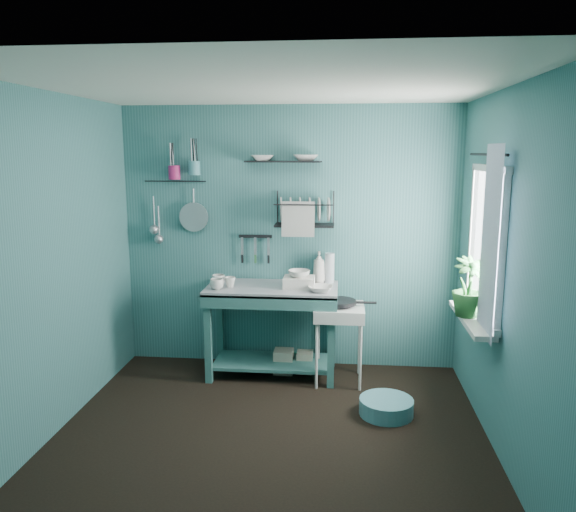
# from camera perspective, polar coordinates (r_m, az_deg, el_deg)

# --- Properties ---
(floor) EXTENTS (3.20, 3.20, 0.00)m
(floor) POSITION_cam_1_polar(r_m,az_deg,el_deg) (4.36, -1.84, -17.84)
(floor) COLOR black
(floor) RESTS_ON ground
(ceiling) EXTENTS (3.20, 3.20, 0.00)m
(ceiling) POSITION_cam_1_polar(r_m,az_deg,el_deg) (3.85, -2.07, 16.94)
(ceiling) COLOR silver
(ceiling) RESTS_ON ground
(wall_back) EXTENTS (3.20, 0.00, 3.20)m
(wall_back) POSITION_cam_1_polar(r_m,az_deg,el_deg) (5.38, 0.15, 1.80)
(wall_back) COLOR #326667
(wall_back) RESTS_ON ground
(wall_front) EXTENTS (3.20, 0.00, 3.20)m
(wall_front) POSITION_cam_1_polar(r_m,az_deg,el_deg) (2.49, -6.52, -8.81)
(wall_front) COLOR #326667
(wall_front) RESTS_ON ground
(wall_left) EXTENTS (0.00, 3.00, 3.00)m
(wall_left) POSITION_cam_1_polar(r_m,az_deg,el_deg) (4.42, -22.99, -1.00)
(wall_left) COLOR #326667
(wall_left) RESTS_ON ground
(wall_right) EXTENTS (0.00, 3.00, 3.00)m
(wall_right) POSITION_cam_1_polar(r_m,az_deg,el_deg) (4.03, 21.22, -1.92)
(wall_right) COLOR #326667
(wall_right) RESTS_ON ground
(work_counter) EXTENTS (1.28, 0.79, 0.85)m
(work_counter) POSITION_cam_1_polar(r_m,az_deg,el_deg) (5.28, -1.60, -7.60)
(work_counter) COLOR #2E605D
(work_counter) RESTS_ON floor
(mug_left) EXTENTS (0.12, 0.12, 0.10)m
(mug_left) POSITION_cam_1_polar(r_m,az_deg,el_deg) (5.08, -7.24, -2.85)
(mug_left) COLOR silver
(mug_left) RESTS_ON work_counter
(mug_mid) EXTENTS (0.14, 0.14, 0.09)m
(mug_mid) POSITION_cam_1_polar(r_m,az_deg,el_deg) (5.15, -5.91, -2.65)
(mug_mid) COLOR silver
(mug_mid) RESTS_ON work_counter
(mug_right) EXTENTS (0.17, 0.17, 0.10)m
(mug_right) POSITION_cam_1_polar(r_m,az_deg,el_deg) (5.23, -7.07, -2.44)
(mug_right) COLOR silver
(mug_right) RESTS_ON work_counter
(wash_tub) EXTENTS (0.28, 0.22, 0.10)m
(wash_tub) POSITION_cam_1_polar(r_m,az_deg,el_deg) (5.10, 1.14, -2.68)
(wash_tub) COLOR beige
(wash_tub) RESTS_ON work_counter
(tub_bowl) EXTENTS (0.20, 0.19, 0.06)m
(tub_bowl) POSITION_cam_1_polar(r_m,az_deg,el_deg) (5.09, 1.14, -1.80)
(tub_bowl) COLOR silver
(tub_bowl) RESTS_ON wash_tub
(soap_bottle) EXTENTS (0.11, 0.12, 0.30)m
(soap_bottle) POSITION_cam_1_polar(r_m,az_deg,el_deg) (5.29, 3.16, -1.12)
(soap_bottle) COLOR beige
(soap_bottle) RESTS_ON work_counter
(water_bottle) EXTENTS (0.09, 0.09, 0.28)m
(water_bottle) POSITION_cam_1_polar(r_m,az_deg,el_deg) (5.31, 4.25, -1.20)
(water_bottle) COLOR silver
(water_bottle) RESTS_ON work_counter
(counter_bowl) EXTENTS (0.22, 0.22, 0.05)m
(counter_bowl) POSITION_cam_1_polar(r_m,az_deg,el_deg) (4.97, 3.32, -3.33)
(counter_bowl) COLOR silver
(counter_bowl) RESTS_ON work_counter
(hotplate_stand) EXTENTS (0.46, 0.46, 0.71)m
(hotplate_stand) POSITION_cam_1_polar(r_m,az_deg,el_deg) (5.17, 5.17, -8.87)
(hotplate_stand) COLOR silver
(hotplate_stand) RESTS_ON floor
(frying_pan) EXTENTS (0.30, 0.30, 0.03)m
(frying_pan) POSITION_cam_1_polar(r_m,az_deg,el_deg) (5.05, 5.24, -4.67)
(frying_pan) COLOR black
(frying_pan) RESTS_ON hotplate_stand
(knife_strip) EXTENTS (0.32, 0.03, 0.03)m
(knife_strip) POSITION_cam_1_polar(r_m,az_deg,el_deg) (5.39, -3.34, 2.01)
(knife_strip) COLOR black
(knife_strip) RESTS_ON wall_back
(dish_rack) EXTENTS (0.58, 0.31, 0.32)m
(dish_rack) POSITION_cam_1_polar(r_m,az_deg,el_deg) (5.20, 1.70, 4.79)
(dish_rack) COLOR black
(dish_rack) RESTS_ON wall_back
(upper_shelf) EXTENTS (0.71, 0.25, 0.02)m
(upper_shelf) POSITION_cam_1_polar(r_m,az_deg,el_deg) (5.23, -0.51, 9.57)
(upper_shelf) COLOR black
(upper_shelf) RESTS_ON wall_back
(shelf_bowl_left) EXTENTS (0.24, 0.24, 0.05)m
(shelf_bowl_left) POSITION_cam_1_polar(r_m,az_deg,el_deg) (5.25, -2.64, 10.48)
(shelf_bowl_left) COLOR silver
(shelf_bowl_left) RESTS_ON upper_shelf
(shelf_bowl_right) EXTENTS (0.23, 0.23, 0.06)m
(shelf_bowl_right) POSITION_cam_1_polar(r_m,az_deg,el_deg) (5.21, 1.83, 10.92)
(shelf_bowl_right) COLOR silver
(shelf_bowl_right) RESTS_ON upper_shelf
(utensil_cup_magenta) EXTENTS (0.11, 0.11, 0.13)m
(utensil_cup_magenta) POSITION_cam_1_polar(r_m,az_deg,el_deg) (5.46, -11.48, 8.32)
(utensil_cup_magenta) COLOR #AA1F5D
(utensil_cup_magenta) RESTS_ON wall_back
(utensil_cup_teal) EXTENTS (0.11, 0.11, 0.13)m
(utensil_cup_teal) POSITION_cam_1_polar(r_m,az_deg,el_deg) (5.40, -9.50, 8.80)
(utensil_cup_teal) COLOR teal
(utensil_cup_teal) RESTS_ON wall_back
(colander) EXTENTS (0.28, 0.03, 0.28)m
(colander) POSITION_cam_1_polar(r_m,az_deg,el_deg) (5.47, -9.55, 3.93)
(colander) COLOR #AFB1B7
(colander) RESTS_ON wall_back
(ladle_outer) EXTENTS (0.01, 0.01, 0.30)m
(ladle_outer) POSITION_cam_1_polar(r_m,az_deg,el_deg) (5.59, -13.47, 4.39)
(ladle_outer) COLOR #AFB1B7
(ladle_outer) RESTS_ON wall_back
(ladle_inner) EXTENTS (0.01, 0.01, 0.30)m
(ladle_inner) POSITION_cam_1_polar(r_m,az_deg,el_deg) (5.59, -13.00, 3.44)
(ladle_inner) COLOR #AFB1B7
(ladle_inner) RESTS_ON wall_back
(hook_rail) EXTENTS (0.60, 0.01, 0.01)m
(hook_rail) POSITION_cam_1_polar(r_m,az_deg,el_deg) (5.51, -11.38, 7.46)
(hook_rail) COLOR black
(hook_rail) RESTS_ON wall_back
(window_glass) EXTENTS (0.00, 1.10, 1.10)m
(window_glass) POSITION_cam_1_polar(r_m,az_deg,el_deg) (4.43, 19.63, 1.23)
(window_glass) COLOR white
(window_glass) RESTS_ON wall_right
(windowsill) EXTENTS (0.16, 0.95, 0.04)m
(windowsill) POSITION_cam_1_polar(r_m,az_deg,el_deg) (4.54, 18.12, -6.11)
(windowsill) COLOR silver
(windowsill) RESTS_ON wall_right
(curtain) EXTENTS (0.00, 1.35, 1.35)m
(curtain) POSITION_cam_1_polar(r_m,az_deg,el_deg) (4.12, 19.78, 1.26)
(curtain) COLOR silver
(curtain) RESTS_ON wall_right
(curtain_rod) EXTENTS (0.02, 1.05, 0.02)m
(curtain_rod) POSITION_cam_1_polar(r_m,az_deg,el_deg) (4.37, 19.59, 9.69)
(curtain_rod) COLOR black
(curtain_rod) RESTS_ON wall_right
(potted_plant) EXTENTS (0.33, 0.33, 0.46)m
(potted_plant) POSITION_cam_1_polar(r_m,az_deg,el_deg) (4.49, 17.88, -3.00)
(potted_plant) COLOR #29682F
(potted_plant) RESTS_ON windowsill
(storage_tin_large) EXTENTS (0.18, 0.18, 0.22)m
(storage_tin_large) POSITION_cam_1_polar(r_m,az_deg,el_deg) (5.42, -0.45, -10.64)
(storage_tin_large) COLOR tan
(storage_tin_large) RESTS_ON floor
(storage_tin_small) EXTENTS (0.15, 0.15, 0.20)m
(storage_tin_small) POSITION_cam_1_polar(r_m,az_deg,el_deg) (5.44, 1.72, -10.69)
(storage_tin_small) COLOR tan
(storage_tin_small) RESTS_ON floor
(floor_basin) EXTENTS (0.43, 0.43, 0.13)m
(floor_basin) POSITION_cam_1_polar(r_m,az_deg,el_deg) (4.70, 9.96, -14.86)
(floor_basin) COLOR teal
(floor_basin) RESTS_ON floor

